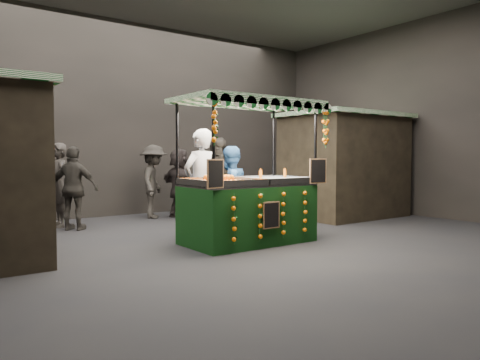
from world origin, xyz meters
TOP-DOWN VIEW (x-y plane):
  - ground at (0.00, 0.00)m, footprint 12.00×12.00m
  - market_hall at (0.00, 0.00)m, footprint 12.10×10.10m
  - neighbour_stall_right at (4.40, 1.50)m, footprint 3.00×2.20m
  - juice_stall at (0.27, 0.04)m, footprint 2.59×1.52m
  - vendor_grey at (-0.20, 0.93)m, footprint 0.82×0.63m
  - vendor_blue at (0.53, 1.03)m, footprint 0.94×0.79m
  - shopper_1 at (0.82, 1.80)m, footprint 1.19×1.15m
  - shopper_2 at (-1.81, 3.28)m, footprint 1.03×1.01m
  - shopper_3 at (0.32, 4.01)m, footprint 1.22×1.34m
  - shopper_5 at (0.87, 3.70)m, footprint 0.77×1.67m
  - shopper_6 at (-1.97, 3.91)m, footprint 0.46×0.68m

SIDE VIEW (x-z plane):
  - ground at x=0.00m, z-range 0.00..0.00m
  - juice_stall at x=0.27m, z-range -0.48..2.03m
  - vendor_blue at x=0.53m, z-range 0.00..1.73m
  - shopper_5 at x=0.87m, z-range 0.00..1.73m
  - shopper_2 at x=-1.81m, z-range 0.00..1.74m
  - shopper_3 at x=0.32m, z-range 0.00..1.81m
  - shopper_6 at x=-1.97m, z-range 0.00..1.82m
  - shopper_1 at x=0.82m, z-range 0.00..1.92m
  - vendor_grey at x=-0.20m, z-range 0.00..2.03m
  - neighbour_stall_right at x=4.40m, z-range 0.01..2.61m
  - market_hall at x=0.00m, z-range 0.86..5.91m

